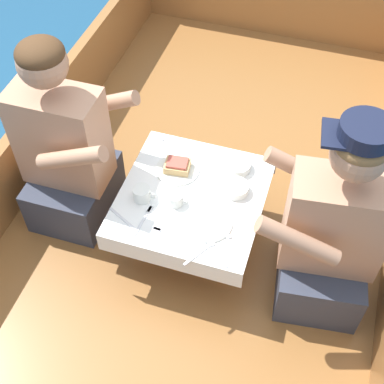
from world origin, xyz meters
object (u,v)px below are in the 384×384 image
(person_starboard, at_px, (330,234))
(sandwich, at_px, (177,165))
(person_port, at_px, (66,152))
(coffee_cup_port, at_px, (175,199))
(coffee_cup_starboard, at_px, (142,193))

(person_starboard, xyz_separation_m, sandwich, (-0.73, 0.20, -0.03))
(person_port, height_order, coffee_cup_port, person_port)
(sandwich, bearing_deg, person_starboard, -15.28)
(coffee_cup_starboard, bearing_deg, sandwich, 65.48)
(person_starboard, relative_size, coffee_cup_starboard, 9.49)
(coffee_cup_port, height_order, coffee_cup_starboard, coffee_cup_starboard)
(sandwich, xyz_separation_m, coffee_cup_port, (0.06, -0.19, -0.00))
(person_starboard, height_order, sandwich, person_starboard)
(sandwich, distance_m, coffee_cup_port, 0.20)
(person_port, bearing_deg, coffee_cup_port, -8.98)
(person_port, relative_size, coffee_cup_port, 10.63)
(person_starboard, height_order, coffee_cup_starboard, person_starboard)
(person_starboard, relative_size, coffee_cup_port, 10.64)
(sandwich, bearing_deg, coffee_cup_starboard, -114.52)
(person_starboard, distance_m, coffee_cup_port, 0.68)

